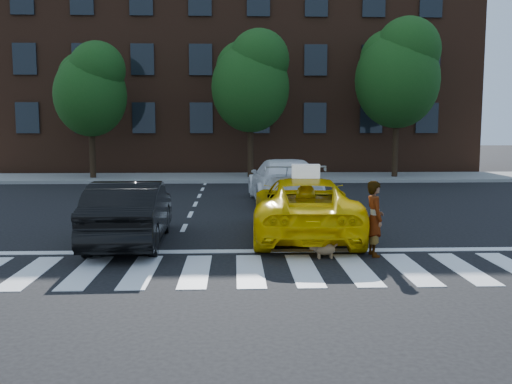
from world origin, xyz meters
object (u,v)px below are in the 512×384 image
at_px(tree_left, 91,86).
at_px(tree_mid, 251,78).
at_px(taxi, 304,207).
at_px(black_sedan, 130,212).
at_px(white_suv, 284,181).
at_px(woman, 374,219).
at_px(tree_right, 398,69).
at_px(dog, 323,249).

distance_m(tree_left, tree_mid, 7.51).
relative_size(tree_mid, taxi, 1.38).
bearing_deg(taxi, black_sedan, 13.42).
bearing_deg(taxi, white_suv, -86.88).
distance_m(taxi, black_sedan, 4.11).
relative_size(tree_mid, woman, 4.57).
relative_size(tree_left, tree_right, 0.84).
bearing_deg(white_suv, tree_left, -46.84).
height_order(tree_mid, taxi, tree_mid).
height_order(tree_mid, tree_right, tree_right).
relative_size(white_suv, dog, 8.81).
relative_size(taxi, white_suv, 0.98).
height_order(tree_left, tree_right, tree_right).
xyz_separation_m(tree_right, black_sedan, (-10.17, -14.50, -4.54)).
bearing_deg(tree_right, tree_mid, 180.00).
distance_m(tree_mid, tree_right, 7.01).
height_order(tree_right, white_suv, tree_right).
height_order(taxi, woman, woman).
height_order(tree_right, woman, tree_right).
bearing_deg(dog, tree_right, 64.85).
height_order(black_sedan, dog, black_sedan).
bearing_deg(tree_mid, tree_right, -0.00).
height_order(taxi, black_sedan, black_sedan).
xyz_separation_m(tree_left, taxi, (8.37, -13.76, -3.72)).
distance_m(tree_mid, woman, 16.54).
xyz_separation_m(tree_left, tree_right, (14.50, -0.00, 0.82)).
xyz_separation_m(black_sedan, dog, (4.13, -1.59, -0.52)).
bearing_deg(tree_mid, dog, -86.58).
height_order(tree_mid, black_sedan, tree_mid).
bearing_deg(dog, white_suv, 86.11).
relative_size(tree_left, woman, 4.19).
height_order(tree_mid, woman, tree_mid).
xyz_separation_m(woman, dog, (-1.08, -0.19, -0.58)).
bearing_deg(tree_left, tree_mid, -0.00).
relative_size(white_suv, woman, 3.40).
relative_size(black_sedan, dog, 7.28).
distance_m(tree_left, black_sedan, 15.58).
distance_m(tree_right, black_sedan, 18.28).
distance_m(white_suv, dog, 8.05).
bearing_deg(tree_mid, taxi, -86.40).
relative_size(taxi, black_sedan, 1.18).
bearing_deg(woman, white_suv, 4.28).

